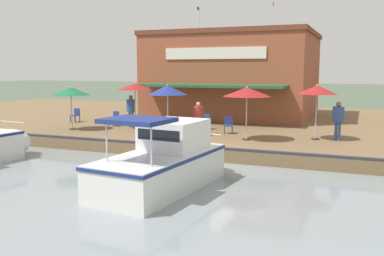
{
  "coord_description": "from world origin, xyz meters",
  "views": [
    {
      "loc": [
        16.34,
        6.2,
        3.85
      ],
      "look_at": [
        -1.0,
        -0.79,
        1.3
      ],
      "focal_mm": 40.0,
      "sensor_mm": 36.0,
      "label": 1
    }
  ],
  "objects_px": {
    "waterfront_restaurant": "(234,75)",
    "cafe_chair_back_row_seat": "(205,121)",
    "patio_umbrella_by_entrance": "(247,92)",
    "person_near_entrance": "(338,116)",
    "patio_umbrella_mid_patio_left": "(317,90)",
    "cafe_chair_far_corner_seat": "(115,118)",
    "cafe_chair_under_first_umbrella": "(228,124)",
    "motorboat_distant_upstream": "(170,161)",
    "patio_umbrella_far_corner": "(135,87)",
    "patio_umbrella_near_quay_edge": "(168,90)",
    "cafe_chair_beside_entrance": "(166,124)",
    "person_mid_patio": "(198,114)",
    "cafe_chair_mid_patio": "(76,114)",
    "patio_umbrella_mid_patio_right": "(71,91)",
    "person_at_quay_edge": "(131,107)",
    "tree_upstream_bank": "(238,59)"
  },
  "relations": [
    {
      "from": "person_near_entrance",
      "to": "person_mid_patio",
      "type": "bearing_deg",
      "value": -84.97
    },
    {
      "from": "patio_umbrella_by_entrance",
      "to": "patio_umbrella_near_quay_edge",
      "type": "relative_size",
      "value": 0.98
    },
    {
      "from": "patio_umbrella_by_entrance",
      "to": "person_near_entrance",
      "type": "height_order",
      "value": "patio_umbrella_by_entrance"
    },
    {
      "from": "person_mid_patio",
      "to": "motorboat_distant_upstream",
      "type": "xyz_separation_m",
      "value": [
        7.49,
        1.89,
        -0.75
      ]
    },
    {
      "from": "patio_umbrella_mid_patio_left",
      "to": "cafe_chair_back_row_seat",
      "type": "relative_size",
      "value": 3.04
    },
    {
      "from": "cafe_chair_beside_entrance",
      "to": "person_mid_patio",
      "type": "height_order",
      "value": "person_mid_patio"
    },
    {
      "from": "patio_umbrella_by_entrance",
      "to": "cafe_chair_back_row_seat",
      "type": "xyz_separation_m",
      "value": [
        -2.6,
        -2.99,
        -1.76
      ]
    },
    {
      "from": "patio_umbrella_by_entrance",
      "to": "person_near_entrance",
      "type": "xyz_separation_m",
      "value": [
        -1.36,
        3.97,
        -1.08
      ]
    },
    {
      "from": "tree_upstream_bank",
      "to": "cafe_chair_far_corner_seat",
      "type": "bearing_deg",
      "value": -15.33
    },
    {
      "from": "person_mid_patio",
      "to": "patio_umbrella_far_corner",
      "type": "bearing_deg",
      "value": -101.25
    },
    {
      "from": "patio_umbrella_by_entrance",
      "to": "patio_umbrella_mid_patio_left",
      "type": "height_order",
      "value": "patio_umbrella_mid_patio_left"
    },
    {
      "from": "cafe_chair_back_row_seat",
      "to": "cafe_chair_far_corner_seat",
      "type": "relative_size",
      "value": 1.0
    },
    {
      "from": "cafe_chair_back_row_seat",
      "to": "cafe_chair_under_first_umbrella",
      "type": "distance_m",
      "value": 1.85
    },
    {
      "from": "cafe_chair_far_corner_seat",
      "to": "cafe_chair_beside_entrance",
      "type": "xyz_separation_m",
      "value": [
        1.37,
        3.96,
        0.0
      ]
    },
    {
      "from": "cafe_chair_beside_entrance",
      "to": "motorboat_distant_upstream",
      "type": "height_order",
      "value": "motorboat_distant_upstream"
    },
    {
      "from": "cafe_chair_far_corner_seat",
      "to": "person_at_quay_edge",
      "type": "relative_size",
      "value": 0.47
    },
    {
      "from": "patio_umbrella_near_quay_edge",
      "to": "cafe_chair_under_first_umbrella",
      "type": "xyz_separation_m",
      "value": [
        -2.08,
        2.46,
        -1.8
      ]
    },
    {
      "from": "cafe_chair_far_corner_seat",
      "to": "person_mid_patio",
      "type": "distance_m",
      "value": 5.87
    },
    {
      "from": "patio_umbrella_mid_patio_right",
      "to": "person_mid_patio",
      "type": "xyz_separation_m",
      "value": [
        -0.89,
        7.09,
        -1.07
      ]
    },
    {
      "from": "patio_umbrella_near_quay_edge",
      "to": "motorboat_distant_upstream",
      "type": "xyz_separation_m",
      "value": [
        6.32,
        3.05,
        -2.0
      ]
    },
    {
      "from": "cafe_chair_under_first_umbrella",
      "to": "motorboat_distant_upstream",
      "type": "bearing_deg",
      "value": 4.01
    },
    {
      "from": "person_mid_patio",
      "to": "person_near_entrance",
      "type": "bearing_deg",
      "value": 95.03
    },
    {
      "from": "patio_umbrella_mid_patio_left",
      "to": "person_near_entrance",
      "type": "relative_size",
      "value": 1.43
    },
    {
      "from": "cafe_chair_under_first_umbrella",
      "to": "person_near_entrance",
      "type": "distance_m",
      "value": 5.41
    },
    {
      "from": "cafe_chair_mid_patio",
      "to": "person_mid_patio",
      "type": "bearing_deg",
      "value": 77.6
    },
    {
      "from": "patio_umbrella_mid_patio_left",
      "to": "cafe_chair_beside_entrance",
      "type": "distance_m",
      "value": 7.69
    },
    {
      "from": "cafe_chair_back_row_seat",
      "to": "person_at_quay_edge",
      "type": "height_order",
      "value": "person_at_quay_edge"
    },
    {
      "from": "cafe_chair_mid_patio",
      "to": "patio_umbrella_mid_patio_right",
      "type": "bearing_deg",
      "value": 33.74
    },
    {
      "from": "waterfront_restaurant",
      "to": "cafe_chair_mid_patio",
      "type": "bearing_deg",
      "value": -47.59
    },
    {
      "from": "cafe_chair_under_first_umbrella",
      "to": "motorboat_distant_upstream",
      "type": "relative_size",
      "value": 0.14
    },
    {
      "from": "waterfront_restaurant",
      "to": "cafe_chair_back_row_seat",
      "type": "height_order",
      "value": "waterfront_restaurant"
    },
    {
      "from": "cafe_chair_far_corner_seat",
      "to": "cafe_chair_mid_patio",
      "type": "bearing_deg",
      "value": -102.59
    },
    {
      "from": "cafe_chair_back_row_seat",
      "to": "motorboat_distant_upstream",
      "type": "xyz_separation_m",
      "value": [
        9.32,
        2.19,
        -0.21
      ]
    },
    {
      "from": "waterfront_restaurant",
      "to": "patio_umbrella_far_corner",
      "type": "height_order",
      "value": "waterfront_restaurant"
    },
    {
      "from": "cafe_chair_under_first_umbrella",
      "to": "person_at_quay_edge",
      "type": "bearing_deg",
      "value": -92.05
    },
    {
      "from": "motorboat_distant_upstream",
      "to": "patio_umbrella_mid_patio_right",
      "type": "bearing_deg",
      "value": -126.28
    },
    {
      "from": "patio_umbrella_mid_patio_left",
      "to": "cafe_chair_far_corner_seat",
      "type": "bearing_deg",
      "value": -93.42
    },
    {
      "from": "patio_umbrella_far_corner",
      "to": "tree_upstream_bank",
      "type": "relative_size",
      "value": 0.39
    },
    {
      "from": "patio_umbrella_mid_patio_right",
      "to": "cafe_chair_under_first_umbrella",
      "type": "relative_size",
      "value": 2.78
    },
    {
      "from": "patio_umbrella_far_corner",
      "to": "patio_umbrella_near_quay_edge",
      "type": "xyz_separation_m",
      "value": [
        1.98,
        2.93,
        -0.05
      ]
    },
    {
      "from": "cafe_chair_under_first_umbrella",
      "to": "person_mid_patio",
      "type": "distance_m",
      "value": 1.68
    },
    {
      "from": "patio_umbrella_by_entrance",
      "to": "cafe_chair_far_corner_seat",
      "type": "relative_size",
      "value": 2.93
    },
    {
      "from": "tree_upstream_bank",
      "to": "person_near_entrance",
      "type": "bearing_deg",
      "value": 32.19
    },
    {
      "from": "patio_umbrella_far_corner",
      "to": "cafe_chair_back_row_seat",
      "type": "relative_size",
      "value": 3.01
    },
    {
      "from": "cafe_chair_under_first_umbrella",
      "to": "patio_umbrella_far_corner",
      "type": "bearing_deg",
      "value": -88.95
    },
    {
      "from": "patio_umbrella_mid_patio_left",
      "to": "cafe_chair_mid_patio",
      "type": "height_order",
      "value": "patio_umbrella_mid_patio_left"
    },
    {
      "from": "patio_umbrella_by_entrance",
      "to": "person_at_quay_edge",
      "type": "height_order",
      "value": "patio_umbrella_by_entrance"
    },
    {
      "from": "patio_umbrella_far_corner",
      "to": "tree_upstream_bank",
      "type": "height_order",
      "value": "tree_upstream_bank"
    },
    {
      "from": "waterfront_restaurant",
      "to": "patio_umbrella_near_quay_edge",
      "type": "distance_m",
      "value": 10.58
    },
    {
      "from": "waterfront_restaurant",
      "to": "person_at_quay_edge",
      "type": "xyz_separation_m",
      "value": [
        8.27,
        -3.63,
        -1.74
      ]
    }
  ]
}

